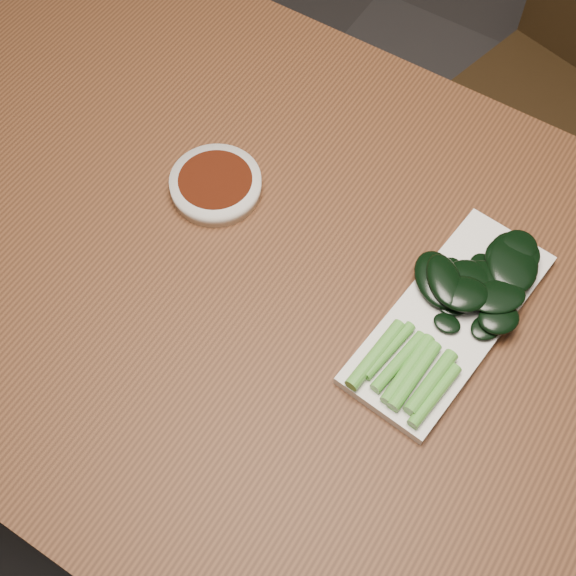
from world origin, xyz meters
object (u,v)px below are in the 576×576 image
Objects in this scene: table at (300,316)px; chair_far at (573,91)px; gai_lan at (466,296)px; serving_plate at (449,318)px; sauce_bowl at (216,185)px.

table is 1.57× the size of chair_far.
chair_far is at bearing 94.56° from gai_lan.
serving_plate is (0.05, -0.70, 0.27)m from chair_far.
chair_far is 0.74m from gai_lan.
sauce_bowl is 0.34m from serving_plate.
serving_plate is (0.34, -0.01, -0.01)m from sauce_bowl.
table is 0.20m from sauce_bowl.
chair_far is at bearing 80.91° from table.
serving_plate is 0.03m from gai_lan.
chair_far is 0.75m from serving_plate.
serving_plate is at bearing -1.36° from sauce_bowl.
gai_lan is (0.01, 0.02, 0.02)m from serving_plate.
sauce_bowl is at bearing -98.69° from chair_far.
chair_far reaches higher than serving_plate.
gai_lan reaches higher than serving_plate.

